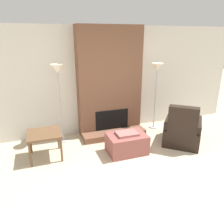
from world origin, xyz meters
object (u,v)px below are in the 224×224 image
(armchair, at_px, (182,132))
(side_table, at_px, (44,136))
(floor_lamp_left, at_px, (58,76))
(floor_lamp_right, at_px, (157,73))
(ottoman, at_px, (127,143))

(armchair, xyz_separation_m, side_table, (-2.98, 0.42, 0.18))
(side_table, height_order, floor_lamp_left, floor_lamp_left)
(side_table, height_order, floor_lamp_right, floor_lamp_right)
(side_table, bearing_deg, floor_lamp_right, 12.52)
(ottoman, xyz_separation_m, floor_lamp_right, (1.22, 1.01, 1.25))
(ottoman, relative_size, floor_lamp_left, 0.45)
(ottoman, bearing_deg, armchair, -1.69)
(side_table, bearing_deg, floor_lamp_left, 56.32)
(floor_lamp_left, bearing_deg, side_table, -123.68)
(armchair, xyz_separation_m, floor_lamp_right, (-0.13, 1.05, 1.18))
(armchair, relative_size, side_table, 1.80)
(floor_lamp_left, bearing_deg, ottoman, -39.90)
(ottoman, xyz_separation_m, side_table, (-1.63, 0.38, 0.25))
(floor_lamp_right, bearing_deg, side_table, -167.48)
(side_table, bearing_deg, ottoman, -13.01)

